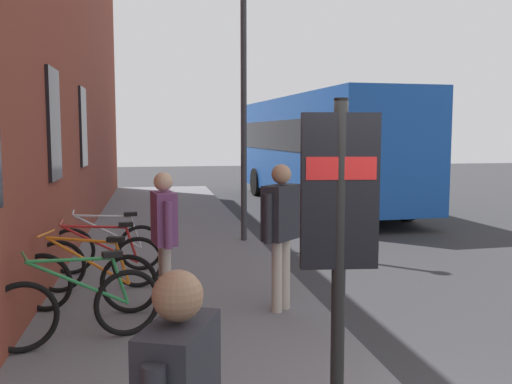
% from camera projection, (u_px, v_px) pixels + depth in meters
% --- Properties ---
extents(ground, '(60.00, 60.00, 0.00)m').
position_uv_depth(ground, '(339.00, 267.00, 9.68)').
color(ground, '#2D2D30').
extents(sidewalk_pavement, '(24.00, 3.50, 0.12)m').
position_uv_depth(sidewalk_pavement, '(172.00, 246.00, 11.14)').
color(sidewalk_pavement, slate).
rests_on(sidewalk_pavement, ground).
extents(station_facade, '(22.00, 0.65, 8.23)m').
position_uv_depth(station_facade, '(64.00, 41.00, 11.33)').
color(station_facade, brown).
rests_on(station_facade, ground).
extents(bicycle_mid_rack, '(0.67, 1.71, 0.97)m').
position_uv_depth(bicycle_mid_rack, '(78.00, 307.00, 5.80)').
color(bicycle_mid_rack, black).
rests_on(bicycle_mid_rack, sidewalk_pavement).
extents(bicycle_under_window, '(0.59, 1.73, 0.97)m').
position_uv_depth(bicycle_under_window, '(87.00, 281.00, 6.83)').
color(bicycle_under_window, black).
rests_on(bicycle_under_window, sidewalk_pavement).
extents(bicycle_nearest_sign, '(0.48, 1.77, 0.97)m').
position_uv_depth(bicycle_nearest_sign, '(100.00, 262.00, 7.81)').
color(bicycle_nearest_sign, black).
rests_on(bicycle_nearest_sign, sidewalk_pavement).
extents(bicycle_by_door, '(0.48, 1.77, 0.97)m').
position_uv_depth(bicycle_by_door, '(107.00, 248.00, 8.80)').
color(bicycle_by_door, black).
rests_on(bicycle_by_door, sidewalk_pavement).
extents(transit_info_sign, '(0.15, 0.56, 2.40)m').
position_uv_depth(transit_info_sign, '(339.00, 213.00, 4.00)').
color(transit_info_sign, black).
rests_on(transit_info_sign, sidewalk_pavement).
extents(city_bus, '(10.63, 3.12, 3.35)m').
position_uv_depth(city_bus, '(319.00, 145.00, 17.60)').
color(city_bus, '#1951B2').
rests_on(city_bus, ground).
extents(pedestrian_crossing_street, '(0.54, 0.54, 1.79)m').
position_uv_depth(pedestrian_crossing_street, '(281.00, 222.00, 6.84)').
color(pedestrian_crossing_street, '#B2A599').
rests_on(pedestrian_crossing_street, sidewalk_pavement).
extents(pedestrian_near_bus, '(0.64, 0.32, 1.70)m').
position_uv_depth(pedestrian_near_bus, '(164.00, 227.00, 6.80)').
color(pedestrian_near_bus, '#B2A599').
rests_on(pedestrian_near_bus, sidewalk_pavement).
extents(street_lamp, '(0.28, 0.28, 5.69)m').
position_uv_depth(street_lamp, '(244.00, 73.00, 11.16)').
color(street_lamp, '#333338').
rests_on(street_lamp, sidewalk_pavement).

